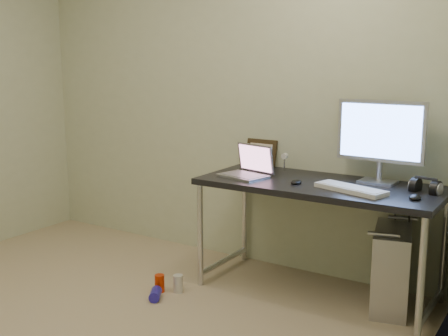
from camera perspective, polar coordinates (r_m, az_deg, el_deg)
wall_back at (r=4.29m, az=-0.17°, el=7.34°), size 3.50×0.02×2.50m
wall_right at (r=1.96m, az=15.50°, el=2.62°), size 0.02×3.50×2.50m
desk at (r=3.64m, az=9.65°, el=-2.73°), size 1.53×0.67×0.75m
tower_computer at (r=3.67m, az=16.63°, el=-9.73°), size 0.32×0.52×0.54m
cable_a at (r=3.85m, az=17.00°, el=-6.48°), size 0.01×0.16×0.69m
cable_b at (r=3.81m, az=18.21°, el=-7.02°), size 0.02×0.11×0.71m
can_red at (r=3.83m, az=-6.56°, el=-11.56°), size 0.08×0.08×0.12m
can_white at (r=3.81m, az=-4.69°, el=-11.62°), size 0.07×0.07×0.12m
can_blue at (r=3.73m, az=-6.99°, el=-12.62°), size 0.12×0.14×0.07m
laptop at (r=3.77m, az=2.46°, el=-0.10°), size 0.35×0.31×0.21m
monitor at (r=3.65m, az=15.62°, el=3.24°), size 0.56×0.17×0.52m
keyboard at (r=3.42m, az=12.74°, el=-2.09°), size 0.47×0.27×0.03m
mouse_right at (r=3.33m, az=18.85°, el=-2.72°), size 0.08×0.11×0.04m
mouse_left at (r=3.57m, az=7.34°, el=-1.31°), size 0.07×0.11×0.03m
headphones at (r=3.51m, az=19.79°, el=-1.86°), size 0.19×0.11×0.11m
picture_frame at (r=4.14m, az=3.80°, el=1.57°), size 0.25×0.07×0.20m
webcam at (r=3.96m, az=6.18°, el=1.04°), size 0.04×0.03×0.13m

